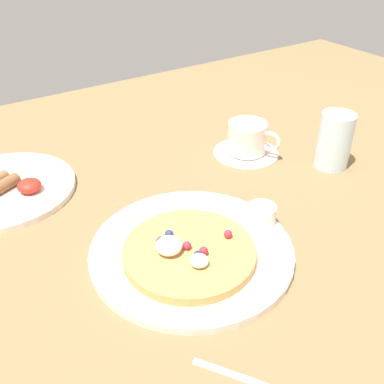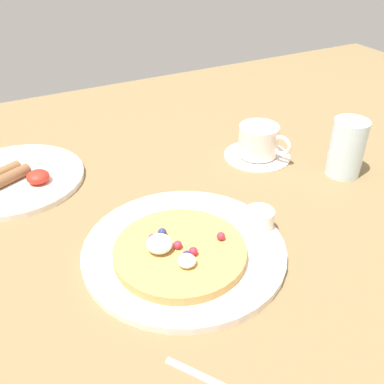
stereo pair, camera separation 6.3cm
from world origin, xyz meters
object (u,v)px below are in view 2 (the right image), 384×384
(coffee_saucer, at_px, (257,155))
(water_glass, at_px, (347,148))
(coffee_cup, at_px, (259,140))
(pancake_plate, at_px, (184,250))
(breakfast_plate, at_px, (14,179))
(syrup_ramekin, at_px, (259,218))

(coffee_saucer, distance_m, water_glass, 0.17)
(coffee_cup, bearing_deg, pancake_plate, -143.78)
(breakfast_plate, xyz_separation_m, coffee_cup, (0.45, -0.13, 0.03))
(syrup_ramekin, xyz_separation_m, breakfast_plate, (-0.31, 0.33, -0.02))
(coffee_cup, relative_size, water_glass, 0.96)
(coffee_cup, bearing_deg, water_glass, -50.39)
(breakfast_plate, bearing_deg, coffee_saucer, -15.89)
(syrup_ramekin, height_order, water_glass, water_glass)
(pancake_plate, bearing_deg, syrup_ramekin, -4.15)
(water_glass, bearing_deg, coffee_cup, 129.61)
(pancake_plate, distance_m, coffee_saucer, 0.33)
(breakfast_plate, relative_size, water_glass, 2.35)
(breakfast_plate, bearing_deg, syrup_ramekin, -46.58)
(coffee_saucer, height_order, water_glass, water_glass)
(pancake_plate, relative_size, water_glass, 2.76)
(syrup_ramekin, bearing_deg, water_glass, 17.16)
(coffee_saucer, xyz_separation_m, coffee_cup, (0.00, -0.00, 0.03))
(breakfast_plate, xyz_separation_m, water_glass, (0.56, -0.26, 0.05))
(coffee_cup, bearing_deg, breakfast_plate, 163.96)
(breakfast_plate, distance_m, coffee_saucer, 0.47)
(breakfast_plate, relative_size, coffee_cup, 2.44)
(breakfast_plate, bearing_deg, coffee_cup, -16.04)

